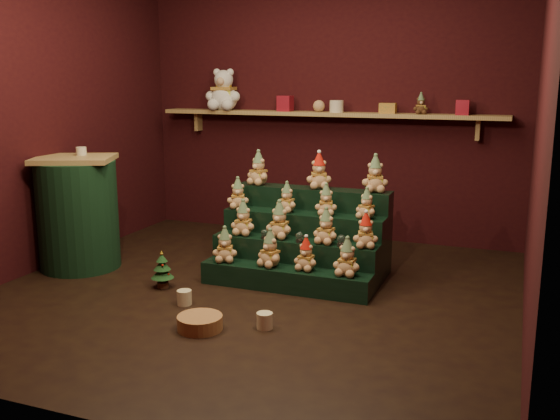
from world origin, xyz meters
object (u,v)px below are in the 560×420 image
at_px(brown_bear, 421,104).
at_px(riser_tier_front, 285,279).
at_px(white_bear, 224,84).
at_px(snow_globe_b, 299,237).
at_px(snow_globe_c, 341,241).
at_px(mini_christmas_tree, 162,270).
at_px(mug_right, 265,321).
at_px(wicker_basket, 200,323).
at_px(mug_left, 184,297).
at_px(side_table, 78,213).
at_px(snow_globe_a, 264,234).

bearing_deg(brown_bear, riser_tier_front, -132.77).
distance_m(white_bear, brown_bear, 2.10).
relative_size(snow_globe_b, snow_globe_c, 0.90).
height_order(mini_christmas_tree, mug_right, mini_christmas_tree).
distance_m(snow_globe_b, mug_right, 1.01).
distance_m(snow_globe_c, mug_right, 1.04).
relative_size(riser_tier_front, snow_globe_c, 14.90).
bearing_deg(wicker_basket, white_bear, 112.51).
distance_m(snow_globe_c, mug_left, 1.29).
bearing_deg(snow_globe_c, mug_left, -143.33).
xyz_separation_m(snow_globe_c, brown_bear, (0.34, 1.52, 1.01)).
height_order(side_table, brown_bear, brown_bear).
bearing_deg(mug_right, snow_globe_c, 74.36).
bearing_deg(snow_globe_b, snow_globe_c, 0.00).
height_order(snow_globe_a, side_table, side_table).
height_order(riser_tier_front, snow_globe_a, snow_globe_a).
bearing_deg(mug_right, mug_left, 164.79).
distance_m(snow_globe_a, mug_right, 1.08).
distance_m(mug_left, brown_bear, 2.96).
height_order(riser_tier_front, side_table, side_table).
distance_m(riser_tier_front, brown_bear, 2.27).
distance_m(snow_globe_a, mini_christmas_tree, 0.88).
relative_size(white_bear, brown_bear, 2.78).
relative_size(side_table, brown_bear, 5.05).
height_order(side_table, white_bear, white_bear).
relative_size(snow_globe_a, mug_right, 0.72).
distance_m(mug_right, white_bear, 3.26).
bearing_deg(riser_tier_front, mug_left, -135.07).
distance_m(riser_tier_front, snow_globe_c, 0.55).
relative_size(riser_tier_front, snow_globe_a, 17.52).
distance_m(mini_christmas_tree, brown_bear, 2.90).
bearing_deg(mug_right, snow_globe_a, 112.62).
bearing_deg(snow_globe_c, brown_bear, 77.45).
xyz_separation_m(riser_tier_front, snow_globe_b, (0.06, 0.16, 0.31)).
bearing_deg(white_bear, snow_globe_b, -51.25).
height_order(snow_globe_a, snow_globe_c, snow_globe_c).
xyz_separation_m(snow_globe_a, mini_christmas_tree, (-0.70, -0.47, -0.25)).
xyz_separation_m(snow_globe_b, mini_christmas_tree, (-1.01, -0.47, -0.25)).
bearing_deg(riser_tier_front, snow_globe_b, 68.28).
distance_m(snow_globe_b, snow_globe_c, 0.35).
bearing_deg(white_bear, side_table, -112.31).
bearing_deg(mini_christmas_tree, white_bear, 101.40).
distance_m(wicker_basket, white_bear, 3.24).
bearing_deg(brown_bear, white_bear, 161.37).
relative_size(snow_globe_a, snow_globe_c, 0.85).
height_order(snow_globe_b, side_table, side_table).
distance_m(side_table, mini_christmas_tree, 1.06).
distance_m(mini_christmas_tree, white_bear, 2.49).
height_order(side_table, mini_christmas_tree, side_table).
height_order(snow_globe_c, mug_left, snow_globe_c).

